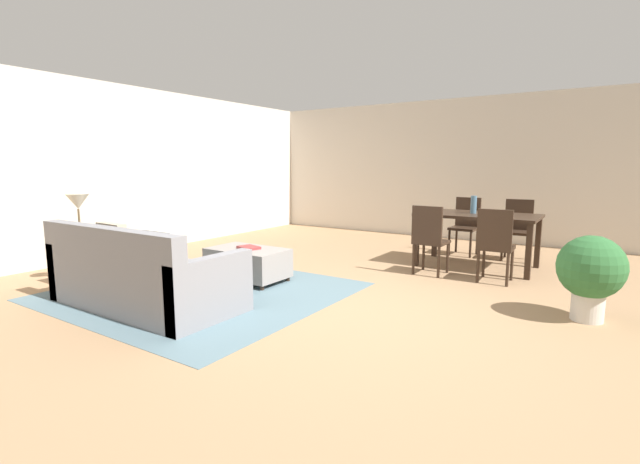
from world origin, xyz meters
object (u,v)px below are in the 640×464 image
at_px(dining_chair_far_left, 466,222).
at_px(book_on_ottoman, 249,248).
at_px(vase_centerpiece, 474,205).
at_px(side_table, 81,248).
at_px(table_lamp, 78,203).
at_px(potted_plant, 591,271).
at_px(couch, 142,279).
at_px(dining_table, 478,220).
at_px(ottoman_table, 248,262).
at_px(dining_chair_near_left, 429,236).
at_px(dining_chair_far_right, 518,226).
at_px(dining_chair_near_right, 495,241).

bearing_deg(dining_chair_far_left, book_on_ottoman, -118.81).
distance_m(dining_chair_far_left, vase_centerpiece, 0.95).
distance_m(side_table, table_lamp, 0.53).
bearing_deg(potted_plant, book_on_ottoman, -169.77).
relative_size(couch, dining_table, 1.28).
distance_m(side_table, vase_centerpiece, 5.17).
distance_m(ottoman_table, side_table, 1.98).
xyz_separation_m(dining_table, dining_chair_far_left, (-0.39, 0.84, -0.15)).
distance_m(couch, dining_chair_near_left, 3.52).
distance_m(dining_chair_far_right, book_on_ottoman, 4.12).
bearing_deg(potted_plant, dining_chair_near_left, 154.62).
bearing_deg(couch, dining_chair_far_left, 66.55).
bearing_deg(dining_chair_far_left, dining_table, -65.09).
bearing_deg(dining_chair_far_left, ottoman_table, -119.20).
xyz_separation_m(side_table, potted_plant, (5.17, 1.90, 0.02)).
relative_size(side_table, dining_chair_near_right, 0.63).
distance_m(dining_chair_near_right, vase_centerpiece, 1.04).
bearing_deg(potted_plant, dining_chair_far_right, 112.49).
distance_m(table_lamp, potted_plant, 5.53).
relative_size(ottoman_table, dining_chair_far_right, 1.06).
bearing_deg(side_table, dining_table, 44.42).
relative_size(vase_centerpiece, potted_plant, 0.31).
bearing_deg(vase_centerpiece, couch, -121.43).
height_order(table_lamp, vase_centerpiece, table_lamp).
relative_size(dining_chair_far_left, dining_chair_far_right, 1.00).
distance_m(ottoman_table, dining_chair_near_right, 3.05).
bearing_deg(table_lamp, dining_chair_near_left, 40.04).
relative_size(couch, book_on_ottoman, 7.91).
height_order(side_table, vase_centerpiece, vase_centerpiece).
distance_m(table_lamp, dining_table, 5.20).
bearing_deg(dining_chair_near_right, dining_chair_near_left, -177.57).
bearing_deg(dining_chair_far_right, book_on_ottoman, -128.26).
height_order(dining_table, book_on_ottoman, dining_table).
relative_size(table_lamp, dining_table, 0.33).
bearing_deg(potted_plant, side_table, -159.80).
bearing_deg(dining_chair_far_left, dining_chair_far_right, 1.09).
distance_m(couch, ottoman_table, 1.38).
xyz_separation_m(dining_chair_near_right, potted_plant, (1.04, -0.92, -0.04)).
relative_size(ottoman_table, vase_centerpiece, 3.92).
relative_size(couch, vase_centerpiece, 8.24).
relative_size(ottoman_table, book_on_ottoman, 3.76).
distance_m(couch, table_lamp, 1.51).
height_order(dining_chair_near_right, dining_chair_far_right, same).
height_order(dining_chair_near_left, vase_centerpiece, vase_centerpiece).
distance_m(dining_chair_near_left, vase_centerpiece, 1.00).
distance_m(side_table, dining_table, 5.19).
bearing_deg(vase_centerpiece, dining_chair_far_left, 111.32).
bearing_deg(table_lamp, vase_centerpiece, 45.19).
relative_size(couch, table_lamp, 3.92).
height_order(couch, dining_chair_far_left, dining_chair_far_left).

